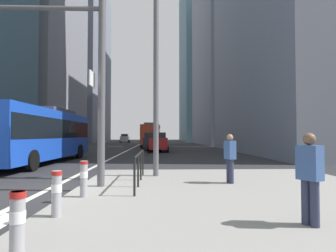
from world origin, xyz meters
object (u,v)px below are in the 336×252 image
car_oncoming_mid (125,138)px  traffic_signal_gantry (24,53)px  city_bus_blue_oncoming (41,133)px  car_receding_far (158,142)px  bollard_right (84,177)px  street_lamp_post (156,41)px  pedestrian_waiting (310,174)px  city_bus_red_receding (151,134)px  car_receding_near (152,141)px  bollard_front (17,221)px  bollard_left (57,191)px  pedestrian_walking (230,156)px

car_oncoming_mid → traffic_signal_gantry: bearing=-86.2°
city_bus_blue_oncoming → car_oncoming_mid: 47.69m
car_oncoming_mid → traffic_signal_gantry: (3.70, -56.19, 3.16)m
city_bus_blue_oncoming → car_receding_far: (6.94, 11.39, -0.85)m
city_bus_blue_oncoming → bollard_right: city_bus_blue_oncoming is taller
street_lamp_post → pedestrian_waiting: street_lamp_post is taller
city_bus_red_receding → car_receding_near: 10.16m
traffic_signal_gantry → pedestrian_waiting: (6.63, -3.82, -3.13)m
car_receding_near → street_lamp_post: size_ratio=0.57×
bollard_right → car_receding_far: bearing=85.3°
city_bus_red_receding → car_oncoming_mid: size_ratio=2.31×
car_oncoming_mid → bollard_front: car_oncoming_mid is taller
street_lamp_post → bollard_front: size_ratio=9.63×
street_lamp_post → bollard_right: street_lamp_post is taller
city_bus_red_receding → pedestrian_waiting: size_ratio=6.77×
traffic_signal_gantry → bollard_left: size_ratio=8.00×
city_bus_blue_oncoming → bollard_left: city_bus_blue_oncoming is taller
bollard_right → street_lamp_post: bearing=63.7°
city_bus_blue_oncoming → street_lamp_post: (6.92, -6.41, 3.45)m
car_receding_near → pedestrian_waiting: 27.15m
bollard_front → pedestrian_waiting: (4.33, 1.13, 0.40)m
city_bus_blue_oncoming → traffic_signal_gantry: size_ratio=1.68×
bollard_front → bollard_left: bearing=95.3°
city_bus_red_receding → bollard_right: (-0.77, -34.69, -1.19)m
car_oncoming_mid → car_receding_near: (6.95, -33.06, 0.00)m
car_receding_near → bollard_right: car_receding_near is taller
bollard_front → traffic_signal_gantry: bearing=114.9°
car_oncoming_mid → bollard_front: 61.43m
traffic_signal_gantry → street_lamp_post: bearing=28.0°
car_receding_near → bollard_left: bearing=-92.4°
traffic_signal_gantry → street_lamp_post: street_lamp_post is taller
city_bus_red_receding → street_lamp_post: 31.35m
car_receding_far → bollard_right: size_ratio=4.72×
car_receding_far → car_receding_near: bearing=102.5°
bollard_front → bollard_left: bollard_left is taller
city_bus_red_receding → pedestrian_walking: size_ratio=6.80×
bollard_front → pedestrian_waiting: size_ratio=0.53×
pedestrian_waiting → car_receding_near: bearing=97.2°
pedestrian_walking → car_oncoming_mid: bearing=100.2°
car_oncoming_mid → pedestrian_waiting: size_ratio=2.93×
bollard_front → city_bus_red_receding: bearing=89.0°
traffic_signal_gantry → pedestrian_waiting: 8.27m
car_receding_far → bollard_right: car_receding_far is taller
bollard_left → pedestrian_waiting: bearing=-8.6°
car_oncoming_mid → pedestrian_walking: size_ratio=2.94×
city_bus_blue_oncoming → pedestrian_waiting: (9.60, -12.33, -0.82)m
city_bus_red_receding → bollard_left: (-0.84, -36.38, -1.21)m
pedestrian_walking → city_bus_blue_oncoming: bearing=139.1°
car_receding_far → city_bus_red_receding: bearing=94.3°
car_receding_far → street_lamp_post: street_lamp_post is taller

